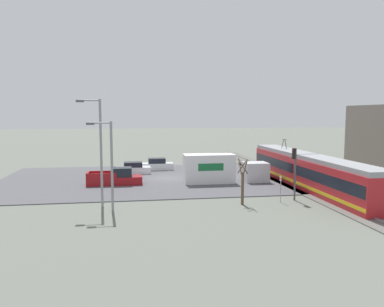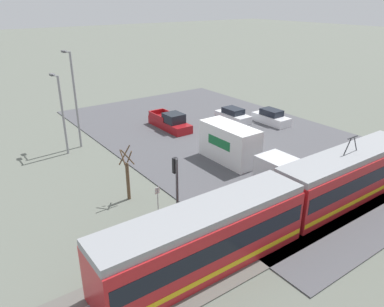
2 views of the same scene
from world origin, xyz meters
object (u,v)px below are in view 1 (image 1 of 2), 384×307
Objects in this scene: street_tree at (243,184)px; traffic_light_pole at (294,166)px; street_lamp_near_crossing at (109,159)px; street_lamp_mid_block at (99,146)px; pickup_truck at (116,178)px; box_truck at (220,169)px; sedan_car_1 at (157,165)px; light_rail_tram at (307,171)px; no_parking_sign at (281,186)px; sedan_car_0 at (133,169)px.

traffic_light_pole is at bearing 98.85° from street_tree.
street_lamp_mid_block is (-1.58, -0.88, 0.91)m from street_lamp_near_crossing.
street_lamp_mid_block reaches higher than pickup_truck.
traffic_light_pole reaches higher than box_truck.
pickup_truck is 1.49× the size of street_tree.
traffic_light_pole is (19.99, 10.93, 2.33)m from sedan_car_1.
sedan_car_1 is 22.90m from traffic_light_pole.
pickup_truck is 11.37m from sedan_car_1.
street_lamp_near_crossing reaches higher than light_rail_tram.
street_tree reaches higher than sedan_car_1.
traffic_light_pole reaches higher than light_rail_tram.
light_rail_tram is 6.72m from traffic_light_pole.
street_lamp_near_crossing reaches higher than no_parking_sign.
pickup_truck is at bearing -133.82° from street_tree.
sedan_car_0 is 0.94× the size of traffic_light_pole.
sedan_car_1 is at bearing 163.35° from street_lamp_mid_block.
street_lamp_mid_block reaches higher than no_parking_sign.
no_parking_sign reaches higher than sedan_car_0.
street_lamp_near_crossing is (0.70, -11.02, 2.38)m from street_tree.
light_rail_tram reaches higher than street_tree.
no_parking_sign reaches higher than sedan_car_1.
light_rail_tram is at bearing 104.16° from street_lamp_mid_block.
light_rail_tram is 10.74m from street_tree.
street_tree reaches higher than no_parking_sign.
no_parking_sign is (0.48, -1.45, -1.65)m from traffic_light_pole.
street_lamp_mid_block is (17.03, -2.74, 4.39)m from sedan_car_0.
pickup_truck is (-0.50, -11.46, -0.77)m from box_truck.
street_tree is 12.38m from street_lamp_mid_block.
box_truck is at bearing 133.29° from street_lamp_near_crossing.
pickup_truck is 1.33× the size of sedan_car_0.
street_lamp_mid_block is at bearing -75.84° from light_rail_tram.
light_rail_tram is 20.38m from pickup_truck.
street_lamp_near_crossing is (21.46, -5.06, 3.43)m from sedan_car_1.
street_lamp_near_crossing reaches higher than sedan_car_0.
light_rail_tram is at bearing 77.30° from pickup_truck.
sedan_car_1 is (-14.65, -14.79, -1.02)m from light_rail_tram.
sedan_car_0 is at bearing -140.48° from traffic_light_pole.
box_truck is (-3.97, -8.40, -0.21)m from light_rail_tram.
street_lamp_near_crossing is (11.29, 0.01, 3.40)m from pickup_truck.
box_truck is at bearing 177.55° from street_tree.
light_rail_tram is at bearing 144.12° from traffic_light_pole.
street_lamp_near_crossing is (1.48, -15.99, 1.10)m from traffic_light_pole.
sedan_car_1 reaches higher than sedan_car_0.
no_parking_sign is at bearing 17.53° from box_truck.
street_lamp_near_crossing is (18.61, -1.85, 3.48)m from sedan_car_0.
street_lamp_near_crossing is at bearing -84.72° from traffic_light_pole.
street_lamp_mid_block is 3.82× the size of no_parking_sign.
pickup_truck is 10.65m from street_lamp_mid_block.
sedan_car_0 is 19.03m from street_lamp_near_crossing.
pickup_truck is 0.82× the size of street_lamp_near_crossing.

